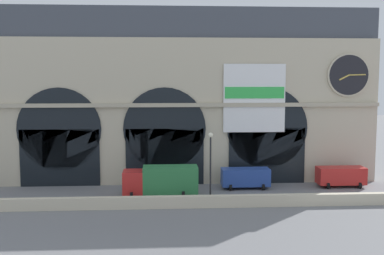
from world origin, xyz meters
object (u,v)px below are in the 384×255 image
at_px(box_truck_center, 162,180).
at_px(van_east, 341,176).
at_px(van_mideast, 245,177).
at_px(street_lamp_quayside, 211,159).

height_order(box_truck_center, van_east, box_truck_center).
bearing_deg(van_mideast, box_truck_center, -161.44).
xyz_separation_m(van_mideast, street_lamp_quayside, (-4.47, -6.35, 3.17)).
relative_size(van_mideast, street_lamp_quayside, 0.75).
height_order(van_mideast, street_lamp_quayside, street_lamp_quayside).
height_order(box_truck_center, van_mideast, box_truck_center).
bearing_deg(van_east, van_mideast, -179.26).
xyz_separation_m(box_truck_center, street_lamp_quayside, (4.62, -3.30, 2.71)).
bearing_deg(street_lamp_quayside, van_east, 23.19).
height_order(box_truck_center, street_lamp_quayside, street_lamp_quayside).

